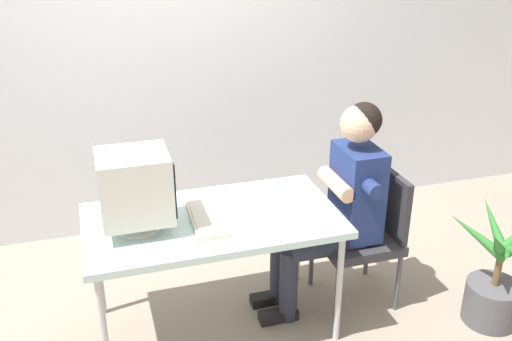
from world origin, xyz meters
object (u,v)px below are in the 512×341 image
(desk, at_px, (213,225))
(keyboard, at_px, (207,218))
(crt_monitor, at_px, (136,187))
(person_seated, at_px, (339,200))
(office_chair, at_px, (366,229))
(potted_plant, at_px, (495,283))

(desk, xyz_separation_m, keyboard, (-0.04, -0.03, 0.06))
(crt_monitor, height_order, person_seated, person_seated)
(office_chair, xyz_separation_m, potted_plant, (0.63, -0.46, -0.21))
(desk, bearing_deg, person_seated, 1.97)
(potted_plant, bearing_deg, office_chair, 143.63)
(crt_monitor, xyz_separation_m, keyboard, (0.36, -0.01, -0.23))
(crt_monitor, bearing_deg, keyboard, -0.98)
(person_seated, bearing_deg, potted_plant, -29.17)
(keyboard, height_order, office_chair, office_chair)
(desk, height_order, keyboard, keyboard)
(desk, relative_size, person_seated, 1.07)
(office_chair, distance_m, potted_plant, 0.81)
(person_seated, relative_size, potted_plant, 1.70)
(crt_monitor, relative_size, potted_plant, 0.56)
(keyboard, relative_size, office_chair, 0.51)
(desk, height_order, office_chair, office_chair)
(office_chair, bearing_deg, person_seated, 180.00)
(desk, distance_m, person_seated, 0.78)
(desk, relative_size, keyboard, 3.18)
(keyboard, xyz_separation_m, potted_plant, (1.64, -0.41, -0.49))
(crt_monitor, distance_m, person_seated, 1.21)
(person_seated, xyz_separation_m, potted_plant, (0.83, -0.46, -0.45))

